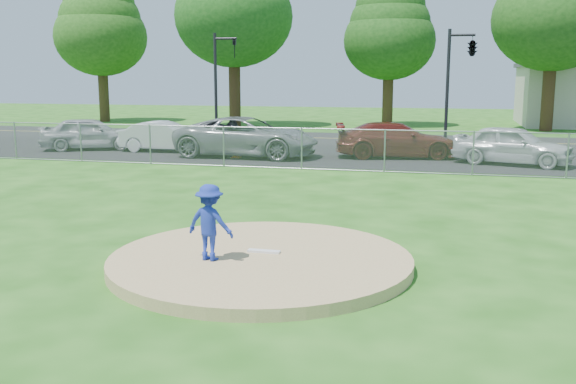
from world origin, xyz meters
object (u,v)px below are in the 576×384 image
traffic_signal_left (220,76)px  pitcher (210,222)px  tree_far_left (100,25)px  tree_left (233,1)px  tree_center (390,29)px  parked_car_pearl (513,145)px  parked_car_darkred (396,140)px  traffic_signal_center (470,50)px  parked_car_gray (247,137)px  tree_right (555,4)px  parked_car_silver (90,133)px  traffic_cone (236,150)px  parked_car_white (165,137)px

traffic_signal_left → pitcher: bearing=-70.4°
tree_far_left → tree_left: tree_left is taller
tree_center → parked_car_pearl: tree_center is taller
tree_center → traffic_signal_left: 14.63m
pitcher → parked_car_darkred: bearing=-86.0°
tree_left → traffic_signal_center: tree_left is taller
traffic_signal_center → parked_car_gray: bearing=-142.8°
tree_left → parked_car_gray: 18.49m
tree_left → tree_right: tree_left is taller
parked_car_gray → tree_left: bearing=21.7°
traffic_signal_left → parked_car_gray: 8.20m
tree_left → parked_car_silver: tree_left is taller
tree_left → traffic_cone: tree_left is taller
traffic_signal_left → traffic_cone: (3.36, -7.37, -3.02)m
tree_far_left → tree_center: 21.03m
parked_car_pearl → tree_center: bearing=36.4°
parked_car_white → tree_left: bearing=4.7°
pitcher → traffic_cone: size_ratio=2.01×
tree_left → parked_car_white: (1.79, -15.01, -7.56)m
traffic_signal_left → traffic_cone: size_ratio=8.47×
parked_car_gray → traffic_signal_center: bearing=-51.5°
tree_left → traffic_cone: (5.60, -16.37, -7.90)m
tree_left → traffic_signal_left: 10.48m
tree_right → parked_car_silver: size_ratio=2.63×
parked_car_white → parked_car_gray: (4.12, -0.87, 0.16)m
tree_far_left → pitcher: tree_far_left is taller
tree_right → traffic_cone: 23.72m
parked_car_gray → parked_car_pearl: bearing=-88.3°
tree_center → parked_car_silver: 22.43m
traffic_cone → parked_car_pearl: (10.95, 0.56, 0.42)m
tree_left → parked_car_white: bearing=-83.2°
traffic_signal_left → traffic_signal_center: (12.73, -0.00, 1.25)m
tree_center → pitcher: tree_center is taller
tree_left → tree_center: bearing=16.7°
parked_car_gray → parked_car_pearl: parked_car_gray is taller
parked_car_darkred → tree_far_left: bearing=42.8°
traffic_signal_left → parked_car_silver: traffic_signal_left is taller
tree_far_left → parked_car_gray: (16.92, -17.88, -6.22)m
traffic_signal_center → pitcher: size_ratio=4.20×
pitcher → parked_car_white: pitcher is taller
tree_far_left → traffic_signal_left: (13.24, -11.00, -3.70)m
tree_left → parked_car_darkred: 20.43m
parked_car_darkred → parked_car_gray: bearing=89.7°
tree_left → parked_car_white: tree_left is taller
parked_car_pearl → parked_car_darkred: bearing=93.2°
parked_car_silver → parked_car_white: size_ratio=1.08×
tree_center → parked_car_pearl: size_ratio=2.23×
tree_right → parked_car_silver: 28.07m
parked_car_silver → parked_car_darkred: 13.97m
tree_left → parked_car_gray: size_ratio=2.09×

